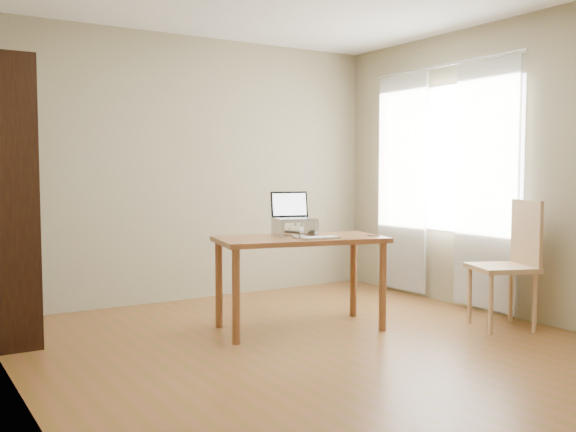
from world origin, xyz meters
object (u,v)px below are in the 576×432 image
object	(u,v)px
laptop	(291,212)
chair	(509,258)
keyboard	(320,238)
desk	(300,250)
bookshelf	(8,201)
cat	(289,229)

from	to	relation	value
laptop	chair	xyz separation A→B (m)	(1.49, -0.98, -0.37)
keyboard	desk	bearing A→B (deg)	107.02
chair	desk	bearing A→B (deg)	172.93
desk	bookshelf	bearing A→B (deg)	168.39
bookshelf	cat	xyz separation A→B (m)	(1.99, -0.80, -0.24)
desk	laptop	distance (m)	0.32
bookshelf	keyboard	size ratio (longest dim) A/B	6.66
desk	chair	distance (m)	1.71
bookshelf	keyboard	world-z (taller)	bookshelf
bookshelf	laptop	distance (m)	2.18
desk	laptop	world-z (taller)	laptop
desk	keyboard	bearing A→B (deg)	-67.26
laptop	cat	size ratio (longest dim) A/B	0.77
cat	keyboard	bearing A→B (deg)	-68.71
desk	laptop	bearing A→B (deg)	102.58
desk	keyboard	xyz separation A→B (m)	(0.04, -0.22, 0.11)
desk	chair	bearing A→B (deg)	-16.86
bookshelf	desk	xyz separation A→B (m)	(2.03, -0.91, -0.40)
cat	chair	size ratio (longest dim) A/B	0.45
bookshelf	laptop	bearing A→B (deg)	-20.91
bookshelf	cat	world-z (taller)	bookshelf
bookshelf	cat	bearing A→B (deg)	-21.91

